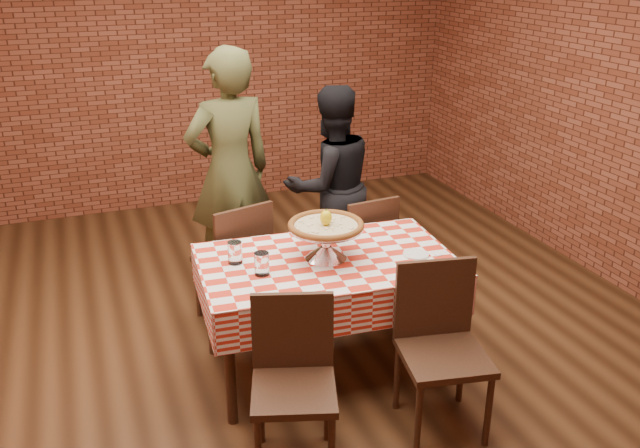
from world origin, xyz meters
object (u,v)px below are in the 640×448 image
at_px(pizza_stand, 326,242).
at_px(diner_black, 331,186).
at_px(table, 326,315).
at_px(chair_near_right, 444,355).
at_px(pizza, 326,226).
at_px(chair_far_left, 232,261).
at_px(diner_olive, 230,172).
at_px(water_glass_left, 262,264).
at_px(water_glass_right, 235,253).
at_px(chair_far_right, 360,249).
at_px(chair_near_left, 294,392).
at_px(condiment_caddy, 315,230).

relative_size(pizza_stand, diner_black, 0.29).
bearing_deg(table, diner_black, 67.62).
bearing_deg(diner_black, chair_near_right, 81.89).
bearing_deg(table, pizza, 86.02).
xyz_separation_m(chair_far_left, diner_black, (0.89, 0.39, 0.32)).
bearing_deg(diner_black, diner_olive, -16.50).
xyz_separation_m(water_glass_left, diner_black, (0.90, 1.25, -0.05)).
bearing_deg(water_glass_right, water_glass_left, -62.10).
xyz_separation_m(table, water_glass_right, (-0.52, 0.14, 0.45)).
bearing_deg(diner_olive, table, 91.35).
bearing_deg(water_glass_left, pizza_stand, 10.82).
xyz_separation_m(pizza, chair_far_right, (0.53, 0.68, -0.52)).
relative_size(water_glass_right, chair_far_right, 0.15).
xyz_separation_m(chair_near_left, chair_far_left, (0.06, 1.55, 0.01)).
relative_size(condiment_caddy, chair_far_left, 0.14).
bearing_deg(pizza_stand, water_glass_left, -169.18).
distance_m(water_glass_left, diner_olive, 1.41).
distance_m(condiment_caddy, chair_far_right, 0.74).
height_order(table, pizza, pizza).
bearing_deg(chair_near_left, water_glass_left, 103.69).
relative_size(pizza, chair_far_left, 0.49).
relative_size(pizza_stand, pizza, 1.00).
xyz_separation_m(pizza_stand, pizza, (0.00, 0.00, 0.11)).
xyz_separation_m(condiment_caddy, diner_black, (0.46, 0.89, -0.05)).
bearing_deg(chair_near_right, pizza_stand, 126.68).
height_order(water_glass_right, chair_near_right, chair_near_right).
relative_size(water_glass_right, diner_olive, 0.07).
height_order(pizza, diner_olive, diner_olive).
bearing_deg(pizza_stand, pizza, 0.00).
bearing_deg(diner_olive, water_glass_left, 73.95).
bearing_deg(chair_far_left, table, 101.07).
height_order(table, chair_far_right, chair_far_right).
relative_size(pizza, diner_black, 0.29).
relative_size(pizza, chair_far_right, 0.51).
relative_size(table, pizza, 3.32).
bearing_deg(diner_olive, chair_far_right, 131.09).
bearing_deg(chair_near_left, table, 76.01).
bearing_deg(chair_near_left, chair_far_right, 73.23).
bearing_deg(water_glass_right, chair_near_left, -86.24).
bearing_deg(chair_near_left, condiment_caddy, 82.35).
height_order(pizza_stand, condiment_caddy, pizza_stand).
xyz_separation_m(table, pizza, (0.00, 0.02, 0.59)).
bearing_deg(water_glass_left, chair_far_right, 38.75).
relative_size(chair_far_left, diner_black, 0.59).
bearing_deg(water_glass_left, condiment_caddy, 38.82).
distance_m(pizza_stand, chair_far_left, 0.96).
xyz_separation_m(pizza_stand, diner_olive, (-0.26, 1.32, 0.07)).
height_order(pizza_stand, diner_black, diner_black).
distance_m(table, chair_far_left, 0.89).
height_order(pizza, water_glass_right, pizza).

